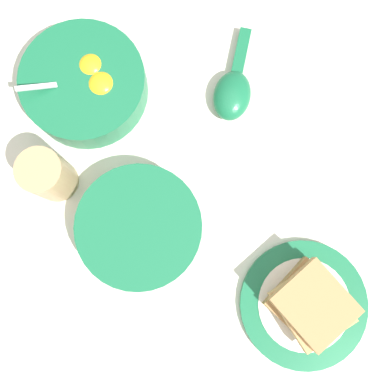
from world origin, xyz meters
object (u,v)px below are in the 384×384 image
egg_bowl (85,85)px  toast_sandwich (312,305)px  congee_bowl (139,228)px  toast_plate (303,304)px  soup_spoon (233,90)px  drinking_cup (48,175)px

egg_bowl → toast_sandwich: bearing=-35.1°
toast_sandwich → congee_bowl: toast_sandwich is taller
toast_plate → soup_spoon: bearing=116.7°
toast_plate → toast_sandwich: bearing=64.9°
congee_bowl → soup_spoon: bearing=66.3°
drinking_cup → toast_plate: bearing=-16.9°
congee_bowl → drinking_cup: 0.14m
egg_bowl → congee_bowl: bearing=-58.8°
toast_plate → egg_bowl: bearing=144.4°
egg_bowl → toast_sandwich: egg_bowl is taller
drinking_cup → toast_sandwich: bearing=-16.3°
soup_spoon → congee_bowl: (-0.10, -0.22, 0.01)m
toast_plate → toast_sandwich: toast_sandwich is taller
soup_spoon → congee_bowl: congee_bowl is taller
toast_sandwich → drinking_cup: size_ratio=1.38×
egg_bowl → soup_spoon: bearing=8.5°
toast_sandwich → drinking_cup: drinking_cup is taller
toast_plate → congee_bowl: size_ratio=1.03×
soup_spoon → egg_bowl: bearing=-171.5°
toast_sandwich → egg_bowl: bearing=144.9°
toast_sandwich → toast_plate: bearing=-115.1°
egg_bowl → congee_bowl: (0.11, -0.19, -0.00)m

